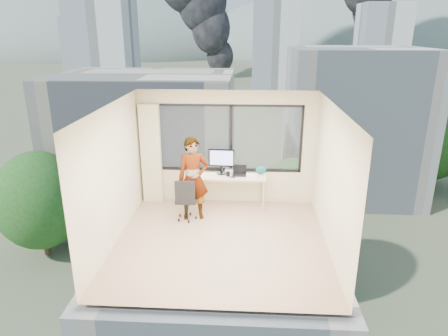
# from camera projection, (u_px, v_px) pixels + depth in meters

# --- Properties ---
(floor) EXTENTS (4.00, 4.00, 0.01)m
(floor) POSITION_uv_depth(u_px,v_px,m) (221.00, 242.00, 7.79)
(floor) COLOR tan
(floor) RESTS_ON ground
(ceiling) EXTENTS (4.00, 4.00, 0.01)m
(ceiling) POSITION_uv_depth(u_px,v_px,m) (221.00, 107.00, 6.94)
(ceiling) COLOR white
(ceiling) RESTS_ON ground
(wall_front) EXTENTS (4.00, 0.01, 2.60)m
(wall_front) POSITION_uv_depth(u_px,v_px,m) (211.00, 230.00, 5.48)
(wall_front) COLOR beige
(wall_front) RESTS_ON ground
(wall_left) EXTENTS (0.01, 4.00, 2.60)m
(wall_left) POSITION_uv_depth(u_px,v_px,m) (112.00, 176.00, 7.48)
(wall_left) COLOR beige
(wall_left) RESTS_ON ground
(wall_right) EXTENTS (0.01, 4.00, 2.60)m
(wall_right) POSITION_uv_depth(u_px,v_px,m) (332.00, 180.00, 7.25)
(wall_right) COLOR beige
(wall_right) RESTS_ON ground
(window_wall) EXTENTS (3.30, 0.16, 1.55)m
(window_wall) POSITION_uv_depth(u_px,v_px,m) (229.00, 138.00, 9.18)
(window_wall) COLOR black
(window_wall) RESTS_ON ground
(curtain) EXTENTS (0.45, 0.14, 2.30)m
(curtain) POSITION_uv_depth(u_px,v_px,m) (151.00, 154.00, 9.29)
(curtain) COLOR #F3EDBE
(curtain) RESTS_ON floor
(desk) EXTENTS (1.80, 0.60, 0.75)m
(desk) POSITION_uv_depth(u_px,v_px,m) (226.00, 191.00, 9.23)
(desk) COLOR tan
(desk) RESTS_ON floor
(chair) EXTENTS (0.51, 0.51, 0.96)m
(chair) POSITION_uv_depth(u_px,v_px,m) (186.00, 198.00, 8.56)
(chair) COLOR black
(chair) RESTS_ON floor
(person) EXTENTS (0.73, 0.57, 1.77)m
(person) POSITION_uv_depth(u_px,v_px,m) (193.00, 179.00, 8.51)
(person) COLOR #2D2D33
(person) RESTS_ON floor
(monitor) EXTENTS (0.59, 0.15, 0.58)m
(monitor) POSITION_uv_depth(u_px,v_px,m) (222.00, 161.00, 9.13)
(monitor) COLOR black
(monitor) RESTS_ON desk
(game_console) EXTENTS (0.29, 0.25, 0.07)m
(game_console) POSITION_uv_depth(u_px,v_px,m) (231.00, 170.00, 9.34)
(game_console) COLOR white
(game_console) RESTS_ON desk
(laptop) EXTENTS (0.32, 0.33, 0.20)m
(laptop) POSITION_uv_depth(u_px,v_px,m) (239.00, 171.00, 9.09)
(laptop) COLOR black
(laptop) RESTS_ON desk
(cellphone) EXTENTS (0.12, 0.08, 0.01)m
(cellphone) POSITION_uv_depth(u_px,v_px,m) (232.00, 177.00, 8.98)
(cellphone) COLOR black
(cellphone) RESTS_ON desk
(pen_cup) EXTENTS (0.08, 0.08, 0.10)m
(pen_cup) POSITION_uv_depth(u_px,v_px,m) (228.00, 174.00, 9.05)
(pen_cup) COLOR black
(pen_cup) RESTS_ON desk
(handbag) EXTENTS (0.26, 0.19, 0.18)m
(handbag) POSITION_uv_depth(u_px,v_px,m) (261.00, 170.00, 9.19)
(handbag) COLOR #0D4E51
(handbag) RESTS_ON desk
(exterior_ground) EXTENTS (400.00, 400.00, 0.04)m
(exterior_ground) POSITION_uv_depth(u_px,v_px,m) (247.00, 90.00, 125.63)
(exterior_ground) COLOR #515B3D
(exterior_ground) RESTS_ON ground
(near_bldg_a) EXTENTS (16.00, 12.00, 14.00)m
(near_bldg_a) POSITION_uv_depth(u_px,v_px,m) (148.00, 149.00, 38.89)
(near_bldg_a) COLOR beige
(near_bldg_a) RESTS_ON exterior_ground
(near_bldg_b) EXTENTS (14.00, 13.00, 16.00)m
(near_bldg_b) POSITION_uv_depth(u_px,v_px,m) (352.00, 123.00, 44.94)
(near_bldg_b) COLOR silver
(near_bldg_b) RESTS_ON exterior_ground
(far_tower_a) EXTENTS (14.00, 14.00, 28.00)m
(far_tower_a) POSITION_uv_depth(u_px,v_px,m) (104.00, 45.00, 99.45)
(far_tower_a) COLOR silver
(far_tower_a) RESTS_ON exterior_ground
(far_tower_b) EXTENTS (13.00, 13.00, 30.00)m
(far_tower_b) POSITION_uv_depth(u_px,v_px,m) (275.00, 39.00, 120.31)
(far_tower_b) COLOR silver
(far_tower_b) RESTS_ON exterior_ground
(far_tower_c) EXTENTS (15.00, 15.00, 26.00)m
(far_tower_c) POSITION_uv_depth(u_px,v_px,m) (381.00, 44.00, 137.76)
(far_tower_c) COLOR silver
(far_tower_c) RESTS_ON exterior_ground
(far_tower_d) EXTENTS (16.00, 14.00, 22.00)m
(far_tower_d) POSITION_uv_depth(u_px,v_px,m) (89.00, 48.00, 153.75)
(far_tower_d) COLOR silver
(far_tower_d) RESTS_ON exterior_ground
(hill_a) EXTENTS (288.00, 216.00, 90.00)m
(hill_a) POSITION_uv_depth(u_px,v_px,m) (97.00, 52.00, 321.20)
(hill_a) COLOR slate
(hill_a) RESTS_ON exterior_ground
(hill_b) EXTENTS (300.00, 220.00, 96.00)m
(hill_b) POSITION_uv_depth(u_px,v_px,m) (380.00, 53.00, 308.83)
(hill_b) COLOR slate
(hill_b) RESTS_ON exterior_ground
(tree_a) EXTENTS (7.00, 7.00, 8.00)m
(tree_a) POSITION_uv_depth(u_px,v_px,m) (41.00, 211.00, 32.71)
(tree_a) COLOR #214617
(tree_a) RESTS_ON exterior_ground
(tree_b) EXTENTS (7.60, 7.60, 9.00)m
(tree_b) POSITION_uv_depth(u_px,v_px,m) (297.00, 236.00, 27.64)
(tree_b) COLOR #214617
(tree_b) RESTS_ON exterior_ground
(tree_c) EXTENTS (8.40, 8.40, 10.00)m
(tree_c) POSITION_uv_depth(u_px,v_px,m) (433.00, 145.00, 47.24)
(tree_c) COLOR #214617
(tree_c) RESTS_ON exterior_ground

